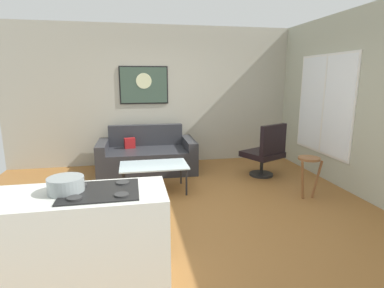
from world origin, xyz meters
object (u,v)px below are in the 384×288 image
(couch, at_px, (147,157))
(armchair, at_px, (266,151))
(bar_stool, at_px, (308,166))
(coffee_table, at_px, (154,167))
(mixing_bowl, at_px, (66,185))
(wall_painting, at_px, (144,85))

(couch, xyz_separation_m, armchair, (2.09, -0.76, 0.19))
(armchair, height_order, bar_stool, armchair)
(coffee_table, height_order, mixing_bowl, mixing_bowl)
(coffee_table, xyz_separation_m, wall_painting, (-0.05, 1.68, 1.22))
(bar_stool, bearing_deg, mixing_bowl, -153.63)
(armchair, distance_m, bar_stool, 1.06)
(couch, relative_size, bar_stool, 2.92)
(coffee_table, height_order, bar_stool, bar_stool)
(armchair, xyz_separation_m, wall_painting, (-2.09, 1.33, 1.15))
(mixing_bowl, bearing_deg, couch, 76.83)
(bar_stool, distance_m, mixing_bowl, 3.46)
(coffee_table, relative_size, bar_stool, 1.68)
(armchair, relative_size, mixing_bowl, 3.50)
(wall_painting, bearing_deg, coffee_table, -88.43)
(coffee_table, relative_size, wall_painting, 1.08)
(bar_stool, height_order, mixing_bowl, mixing_bowl)
(couch, xyz_separation_m, mixing_bowl, (-0.78, -3.32, 0.66))
(coffee_table, distance_m, bar_stool, 2.34)
(bar_stool, xyz_separation_m, mixing_bowl, (-3.07, -1.52, 0.46))
(couch, distance_m, bar_stool, 2.92)
(bar_stool, bearing_deg, armchair, 100.65)
(couch, height_order, bar_stool, couch)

